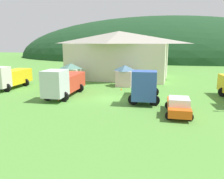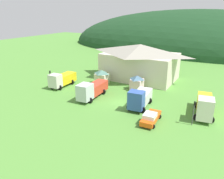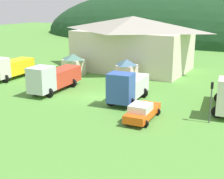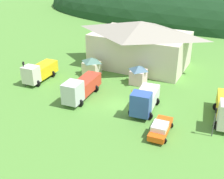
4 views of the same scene
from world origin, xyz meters
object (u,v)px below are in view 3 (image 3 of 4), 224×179
object	(u,v)px
play_shed_cream	(74,64)
play_shed_pink	(127,70)
flatbed_truck_yellow	(10,67)
traffic_light_east	(211,98)
traffic_cone_mid_row	(117,87)
tow_truck_silver	(53,78)
depot_building	(133,42)
service_pickup_orange	(142,112)
traffic_cone_near_pickup	(45,96)
box_truck_blue	(127,86)

from	to	relation	value
play_shed_cream	play_shed_pink	size ratio (longest dim) A/B	1.03
play_shed_pink	flatbed_truck_yellow	world-z (taller)	flatbed_truck_yellow
traffic_light_east	traffic_cone_mid_row	size ratio (longest dim) A/B	5.73
play_shed_pink	tow_truck_silver	size ratio (longest dim) A/B	0.37
play_shed_pink	play_shed_cream	bearing A→B (deg)	-178.47
play_shed_cream	depot_building	bearing A→B (deg)	54.63
depot_building	service_pickup_orange	bearing A→B (deg)	-62.67
traffic_light_east	traffic_cone_near_pickup	world-z (taller)	traffic_light_east
traffic_light_east	traffic_cone_mid_row	world-z (taller)	traffic_light_east
tow_truck_silver	traffic_light_east	size ratio (longest dim) A/B	2.25
depot_building	service_pickup_orange	world-z (taller)	depot_building
play_shed_pink	depot_building	bearing A→B (deg)	109.58
flatbed_truck_yellow	service_pickup_orange	bearing A→B (deg)	71.85
box_truck_blue	traffic_cone_near_pickup	distance (m)	9.67
tow_truck_silver	flatbed_truck_yellow	bearing A→B (deg)	-107.59
play_shed_pink	traffic_light_east	bearing A→B (deg)	-37.28
box_truck_blue	flatbed_truck_yellow	bearing A→B (deg)	-100.94
flatbed_truck_yellow	traffic_light_east	bearing A→B (deg)	79.24
tow_truck_silver	box_truck_blue	bearing A→B (deg)	90.08
box_truck_blue	depot_building	bearing A→B (deg)	-162.31
depot_building	play_shed_pink	bearing A→B (deg)	-70.42
play_shed_cream	play_shed_pink	bearing A→B (deg)	1.53
service_pickup_orange	traffic_cone_mid_row	bearing A→B (deg)	-144.20
flatbed_truck_yellow	traffic_cone_near_pickup	distance (m)	10.95
play_shed_cream	traffic_cone_near_pickup	bearing A→B (deg)	-72.24
tow_truck_silver	box_truck_blue	distance (m)	9.53
service_pickup_orange	traffic_cone_near_pickup	bearing A→B (deg)	-100.21
play_shed_cream	tow_truck_silver	world-z (taller)	tow_truck_silver
play_shed_cream	traffic_light_east	bearing A→B (deg)	-24.31
box_truck_blue	traffic_cone_mid_row	xyz separation A→B (m)	(-3.75, 4.78, -1.71)
play_shed_cream	traffic_light_east	distance (m)	23.66
traffic_light_east	traffic_cone_near_pickup	bearing A→B (deg)	-177.76
traffic_light_east	traffic_cone_mid_row	xyz separation A→B (m)	(-12.84, 6.79, -2.30)
play_shed_pink	box_truck_blue	xyz separation A→B (m)	(4.00, -7.95, 0.12)
flatbed_truck_yellow	box_truck_blue	distance (m)	19.05
box_truck_blue	traffic_light_east	xyz separation A→B (m)	(9.09, -2.01, 0.59)
service_pickup_orange	flatbed_truck_yellow	bearing A→B (deg)	-108.23
service_pickup_orange	traffic_cone_near_pickup	xyz separation A→B (m)	(-12.71, 1.58, -0.83)
tow_truck_silver	box_truck_blue	xyz separation A→B (m)	(9.51, 0.60, -0.00)
depot_building	traffic_cone_mid_row	bearing A→B (deg)	-74.60
play_shed_cream	traffic_cone_near_pickup	size ratio (longest dim) A/B	5.76
depot_building	traffic_cone_mid_row	world-z (taller)	depot_building
tow_truck_silver	play_shed_cream	bearing A→B (deg)	-163.93
depot_building	play_shed_pink	world-z (taller)	depot_building
flatbed_truck_yellow	traffic_light_east	world-z (taller)	traffic_light_east
box_truck_blue	traffic_cone_near_pickup	world-z (taller)	box_truck_blue
flatbed_truck_yellow	traffic_cone_near_pickup	size ratio (longest dim) A/B	12.79
play_shed_cream	traffic_cone_mid_row	size ratio (longest dim) A/B	4.90
traffic_cone_mid_row	traffic_light_east	bearing A→B (deg)	-27.87
flatbed_truck_yellow	service_pickup_orange	xyz separation A→B (m)	(22.55, -6.08, -0.82)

